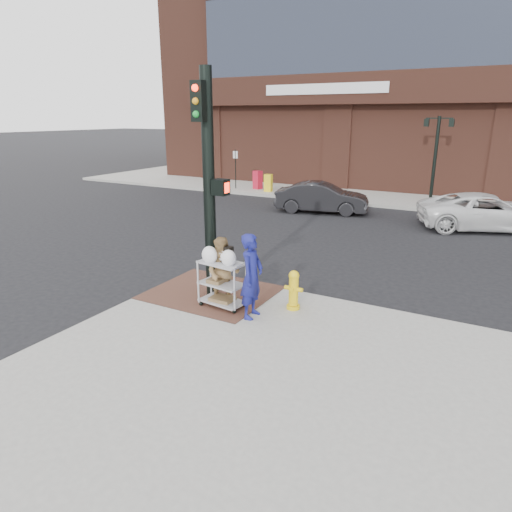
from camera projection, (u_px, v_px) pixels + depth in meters
The scene contains 13 objects.
ground at pixel (211, 318), 9.84m from camera, with size 220.00×220.00×0.00m, color black.
brick_curb_ramp at pixel (211, 292), 10.82m from camera, with size 2.80×2.40×0.01m, color #553128.
lamp_post at pixel (436, 150), 21.53m from camera, with size 1.32×0.22×4.00m.
parking_sign at pixel (236, 169), 25.94m from camera, with size 0.05×0.05×2.20m, color black.
traffic_signal_pole at pixel (209, 180), 9.87m from camera, with size 0.61×0.51×5.00m.
woman_blue at pixel (252, 276), 9.29m from camera, with size 0.65×0.43×1.78m, color navy.
pedestrian_tan at pixel (223, 272), 9.87m from camera, with size 0.75×0.59×1.55m, color olive.
sedan_dark at pixel (322, 198), 20.30m from camera, with size 1.42×4.07×1.34m, color black.
minivan_white at pixel (486, 212), 17.25m from camera, with size 2.27×4.92×1.37m, color white.
utility_cart at pixel (222, 279), 9.88m from camera, with size 1.05×0.67×1.38m.
fire_hydrant at pixel (294, 289), 9.80m from camera, with size 0.41×0.29×0.87m.
newsbox_red at pixel (258, 180), 25.94m from camera, with size 0.43×0.39×1.02m, color red.
newsbox_yellow at pixel (268, 183), 25.08m from camera, with size 0.39×0.36×0.94m, color yellow.
Camera 1 is at (5.21, -7.41, 4.18)m, focal length 32.00 mm.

